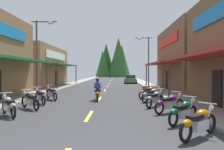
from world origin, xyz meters
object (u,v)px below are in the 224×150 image
object	(u,v)px
streetlamp_right	(146,55)
motorcycle_parked_right_4	(152,95)
motorcycle_parked_right_0	(199,122)
motorcycle_parked_right_5	(149,92)
motorcycle_parked_right_3	(155,98)
motorcycle_parked_left_2	(30,100)
streetlamp_left	(40,47)
motorcycle_parked_left_3	(40,96)
motorcycle_parked_left_1	(9,105)
parked_car_curbside	(130,79)
motorcycle_parked_right_2	(169,103)
motorcycle_parked_left_4	(52,93)
motorcycle_parked_right_1	(183,111)
rider_cruising_lead	(97,91)

from	to	relation	value
streetlamp_right	motorcycle_parked_right_4	world-z (taller)	streetlamp_right
motorcycle_parked_right_0	motorcycle_parked_right_5	world-z (taller)	same
motorcycle_parked_right_3	motorcycle_parked_left_2	distance (m)	6.95
streetlamp_left	motorcycle_parked_left_3	bearing A→B (deg)	-70.64
motorcycle_parked_right_4	motorcycle_parked_left_1	bearing A→B (deg)	169.94
streetlamp_right	motorcycle_parked_left_2	distance (m)	17.55
motorcycle_parked_left_1	parked_car_curbside	xyz separation A→B (m)	(7.27, 26.61, 0.20)
motorcycle_parked_right_2	motorcycle_parked_left_1	bearing A→B (deg)	150.08
streetlamp_left	motorcycle_parked_left_4	world-z (taller)	streetlamp_left
motorcycle_parked_left_3	motorcycle_parked_left_1	bearing A→B (deg)	142.48
streetlamp_left	motorcycle_parked_right_3	size ratio (longest dim) A/B	3.45
motorcycle_parked_left_1	motorcycle_parked_right_3	bearing A→B (deg)	-110.54
motorcycle_parked_right_2	motorcycle_parked_left_4	xyz separation A→B (m)	(-7.26, 4.67, 0.00)
motorcycle_parked_right_3	motorcycle_parked_left_3	world-z (taller)	same
streetlamp_left	streetlamp_right	size ratio (longest dim) A/B	0.98
motorcycle_parked_left_1	motorcycle_parked_left_2	world-z (taller)	same
streetlamp_right	motorcycle_parked_right_1	distance (m)	18.48
motorcycle_parked_right_0	motorcycle_parked_left_1	bearing A→B (deg)	116.74
motorcycle_parked_left_4	motorcycle_parked_right_2	bearing A→B (deg)	-158.82
motorcycle_parked_left_1	parked_car_curbside	world-z (taller)	parked_car_curbside
motorcycle_parked_right_3	parked_car_curbside	world-z (taller)	parked_car_curbside
streetlamp_right	motorcycle_parked_left_4	xyz separation A→B (m)	(-8.30, -11.29, -3.58)
motorcycle_parked_left_3	motorcycle_parked_right_1	bearing A→B (deg)	-159.18
motorcycle_parked_right_0	parked_car_curbside	bearing A→B (deg)	49.30
motorcycle_parked_right_2	motorcycle_parked_right_1	bearing A→B (deg)	-126.28
streetlamp_right	motorcycle_parked_right_5	world-z (taller)	streetlamp_right
streetlamp_left	motorcycle_parked_right_5	xyz separation A→B (m)	(8.56, -1.12, -3.50)
motorcycle_parked_right_5	motorcycle_parked_left_4	bearing A→B (deg)	148.99
motorcycle_parked_right_4	parked_car_curbside	xyz separation A→B (m)	(-0.02, 21.98, 0.20)
streetlamp_right	motorcycle_parked_left_3	world-z (taller)	streetlamp_right
motorcycle_parked_right_3	motorcycle_parked_right_1	bearing A→B (deg)	-137.62
motorcycle_parked_right_0	motorcycle_parked_right_1	xyz separation A→B (m)	(0.08, 1.78, 0.00)
motorcycle_parked_left_4	motorcycle_parked_right_1	bearing A→B (deg)	-169.20
motorcycle_parked_right_4	parked_car_curbside	world-z (taller)	parked_car_curbside
streetlamp_left	motorcycle_parked_left_2	distance (m)	6.79
motorcycle_parked_right_0	motorcycle_parked_left_2	world-z (taller)	same
motorcycle_parked_right_1	motorcycle_parked_left_3	xyz separation A→B (m)	(-7.42, 4.92, 0.00)
streetlamp_right	motorcycle_parked_left_1	world-z (taller)	streetlamp_right
motorcycle_parked_right_2	motorcycle_parked_right_5	distance (m)	5.45
motorcycle_parked_left_4	motorcycle_parked_right_5	bearing A→B (deg)	-119.80
motorcycle_parked_right_0	motorcycle_parked_right_4	bearing A→B (deg)	50.26
parked_car_curbside	motorcycle_parked_left_2	bearing A→B (deg)	166.20
motorcycle_parked_right_1	parked_car_curbside	bearing A→B (deg)	46.17
motorcycle_parked_left_1	motorcycle_parked_right_5	bearing A→B (deg)	-90.38
motorcycle_parked_right_2	motorcycle_parked_right_3	size ratio (longest dim) A/B	1.00
streetlamp_left	motorcycle_parked_right_0	xyz separation A→B (m)	(8.67, -10.48, -3.50)
motorcycle_parked_left_4	streetlamp_left	bearing A→B (deg)	1.84
motorcycle_parked_left_1	rider_cruising_lead	xyz separation A→B (m)	(3.59, 5.33, 0.17)
motorcycle_parked_right_1	motorcycle_parked_left_4	world-z (taller)	same
motorcycle_parked_left_3	motorcycle_parked_right_2	bearing A→B (deg)	-146.20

